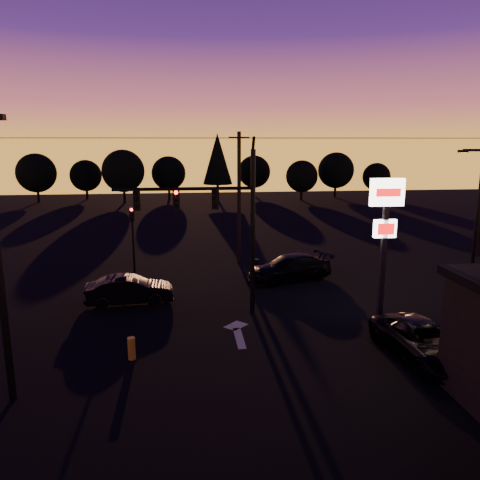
# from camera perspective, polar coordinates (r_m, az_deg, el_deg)

# --- Properties ---
(ground) EXTENTS (120.00, 120.00, 0.00)m
(ground) POSITION_cam_1_polar(r_m,az_deg,el_deg) (19.74, -1.21, -13.11)
(ground) COLOR black
(ground) RESTS_ON ground
(lane_arrow) EXTENTS (1.20, 3.10, 0.01)m
(lane_arrow) POSITION_cam_1_polar(r_m,az_deg,el_deg) (21.29, -0.29, -11.15)
(lane_arrow) COLOR beige
(lane_arrow) RESTS_ON ground
(traffic_signal_mast) EXTENTS (6.79, 0.52, 8.58)m
(traffic_signal_mast) POSITION_cam_1_polar(r_m,az_deg,el_deg) (22.11, -2.52, 3.04)
(traffic_signal_mast) COLOR black
(traffic_signal_mast) RESTS_ON ground
(secondary_signal) EXTENTS (0.30, 0.31, 4.35)m
(secondary_signal) POSITION_cam_1_polar(r_m,az_deg,el_deg) (29.98, -12.96, 1.08)
(secondary_signal) COLOR black
(secondary_signal) RESTS_ON ground
(pylon_sign) EXTENTS (1.50, 0.28, 6.80)m
(pylon_sign) POSITION_cam_1_polar(r_m,az_deg,el_deg) (21.44, 17.30, 2.16)
(pylon_sign) COLOR black
(pylon_sign) RESTS_ON ground
(streetlight) EXTENTS (1.55, 0.35, 8.00)m
(streetlight) POSITION_cam_1_polar(r_m,az_deg,el_deg) (28.31, 26.82, 2.67)
(streetlight) COLOR black
(streetlight) RESTS_ON ground
(utility_pole_1) EXTENTS (1.40, 0.26, 9.00)m
(utility_pole_1) POSITION_cam_1_polar(r_m,az_deg,el_deg) (32.23, -0.11, 5.24)
(utility_pole_1) COLOR black
(utility_pole_1) RESTS_ON ground
(power_wires) EXTENTS (36.00, 1.22, 0.07)m
(power_wires) POSITION_cam_1_polar(r_m,az_deg,el_deg) (32.01, -0.12, 12.33)
(power_wires) COLOR black
(power_wires) RESTS_ON ground
(bollard) EXTENTS (0.30, 0.30, 0.89)m
(bollard) POSITION_cam_1_polar(r_m,az_deg,el_deg) (19.18, -13.08, -12.75)
(bollard) COLOR #B6911D
(bollard) RESTS_ON ground
(tree_0) EXTENTS (5.36, 5.36, 6.74)m
(tree_0) POSITION_cam_1_polar(r_m,az_deg,el_deg) (70.90, -23.58, 7.50)
(tree_0) COLOR black
(tree_0) RESTS_ON ground
(tree_1) EXTENTS (4.54, 4.54, 5.71)m
(tree_1) POSITION_cam_1_polar(r_m,az_deg,el_deg) (72.39, -18.28, 7.46)
(tree_1) COLOR black
(tree_1) RESTS_ON ground
(tree_2) EXTENTS (5.77, 5.78, 7.26)m
(tree_2) POSITION_cam_1_polar(r_m,az_deg,el_deg) (66.44, -14.06, 8.17)
(tree_2) COLOR black
(tree_2) RESTS_ON ground
(tree_3) EXTENTS (4.95, 4.95, 6.22)m
(tree_3) POSITION_cam_1_polar(r_m,az_deg,el_deg) (69.99, -8.70, 8.04)
(tree_3) COLOR black
(tree_3) RESTS_ON ground
(tree_4) EXTENTS (4.18, 4.18, 9.50)m
(tree_4) POSITION_cam_1_polar(r_m,az_deg,el_deg) (67.00, -2.76, 9.86)
(tree_4) COLOR black
(tree_4) RESTS_ON ground
(tree_5) EXTENTS (4.95, 4.95, 6.22)m
(tree_5) POSITION_cam_1_polar(r_m,az_deg,el_deg) (72.73, 1.74, 8.32)
(tree_5) COLOR black
(tree_5) RESTS_ON ground
(tree_6) EXTENTS (4.54, 4.54, 5.71)m
(tree_6) POSITION_cam_1_polar(r_m,az_deg,el_deg) (68.06, 7.54, 7.71)
(tree_6) COLOR black
(tree_6) RESTS_ON ground
(tree_7) EXTENTS (5.36, 5.36, 6.74)m
(tree_7) POSITION_cam_1_polar(r_m,az_deg,el_deg) (72.57, 11.62, 8.32)
(tree_7) COLOR black
(tree_7) RESTS_ON ground
(tree_8) EXTENTS (4.12, 4.12, 5.19)m
(tree_8) POSITION_cam_1_polar(r_m,az_deg,el_deg) (73.80, 16.30, 7.41)
(tree_8) COLOR black
(tree_8) RESTS_ON ground
(car_mid) EXTENTS (4.62, 1.98, 1.48)m
(car_mid) POSITION_cam_1_polar(r_m,az_deg,el_deg) (25.27, -13.32, -5.93)
(car_mid) COLOR black
(car_mid) RESTS_ON ground
(car_right) EXTENTS (5.72, 3.64, 1.54)m
(car_right) POSITION_cam_1_polar(r_m,az_deg,el_deg) (28.80, 6.06, -3.39)
(car_right) COLOR black
(car_right) RESTS_ON ground
(suv_parked) EXTENTS (2.91, 5.35, 1.42)m
(suv_parked) POSITION_cam_1_polar(r_m,az_deg,el_deg) (19.99, 21.54, -11.43)
(suv_parked) COLOR black
(suv_parked) RESTS_ON ground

